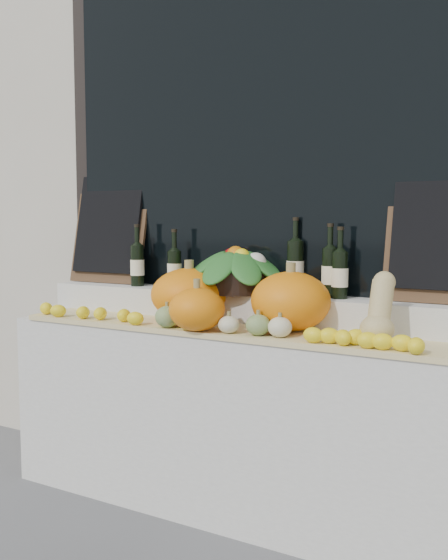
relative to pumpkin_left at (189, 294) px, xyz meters
The scene contains 18 objects.
storefront_facade 1.44m from the pumpkin_left, 73.24° to the left, with size 7.00×0.94×4.50m.
display_sill 0.64m from the pumpkin_left, ahead, with size 2.30×0.55×0.88m, color silver.
rear_tier 0.29m from the pumpkin_left, 37.89° to the left, with size 2.30×0.25×0.16m, color silver.
straw_bedding 0.28m from the pumpkin_left, 24.09° to the right, with size 2.10×0.32×0.03m, color tan.
pumpkin_left is the anchor object (origin of this frame).
pumpkin_right 0.54m from the pumpkin_left, ahead, with size 0.35×0.35×0.26m, color orange.
pumpkin_center 0.29m from the pumpkin_left, 50.44° to the right, with size 0.25×0.25×0.19m, color orange.
butternut_squash 0.97m from the pumpkin_left, ahead, with size 0.14×0.20×0.29m.
decorative_gourds 0.35m from the pumpkin_left, 37.23° to the right, with size 0.66×0.14×0.15m.
lemon_heap 0.32m from the pumpkin_left, 43.15° to the right, with size 2.20×0.16×0.06m, color yellow, non-canonical shape.
produce_bowl 0.26m from the pumpkin_left, 42.92° to the left, with size 0.57×0.57×0.24m.
wine_bottle_far_left 0.48m from the pumpkin_left, 160.28° to the left, with size 0.08×0.08×0.34m.
wine_bottle_near_left 0.28m from the pumpkin_left, 140.44° to the left, with size 0.08×0.08×0.31m.
wine_bottle_tall 0.53m from the pumpkin_left, 27.01° to the left, with size 0.08×0.08×0.37m.
wine_bottle_near_right 0.69m from the pumpkin_left, 15.99° to the left, with size 0.08×0.08×0.34m.
wine_bottle_far_right 0.74m from the pumpkin_left, 13.16° to the left, with size 0.08×0.08×0.33m.
chalkboard_left 0.80m from the pumpkin_left, 161.14° to the left, with size 0.50×0.15×0.61m.
chalkboard_right 1.21m from the pumpkin_left, 11.73° to the left, with size 0.50×0.15×0.61m.
Camera 1 is at (1.42, -1.04, 1.39)m, focal length 40.00 mm.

